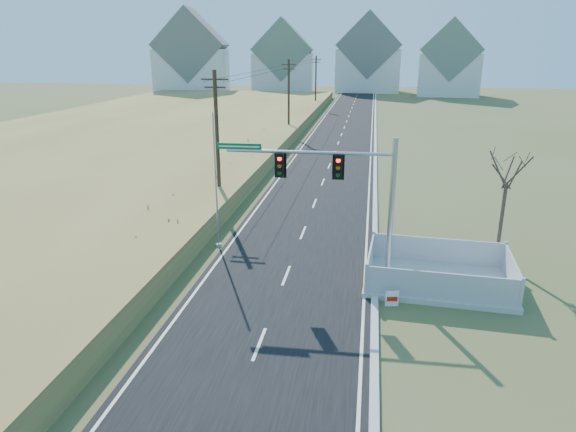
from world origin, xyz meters
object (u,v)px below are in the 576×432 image
object	(u,v)px
flagpole	(216,195)
bare_tree	(509,168)
open_sign	(392,299)
traffic_signal_mast	(351,191)
fence_enclosure	(438,278)

from	to	relation	value
flagpole	bare_tree	size ratio (longest dim) A/B	1.21
open_sign	flagpole	xyz separation A→B (m)	(-9.16, 5.51, 2.53)
traffic_signal_mast	bare_tree	bearing A→B (deg)	20.28
traffic_signal_mast	bare_tree	xyz separation A→B (m)	(7.38, 2.90, 0.71)
bare_tree	fence_enclosure	bearing A→B (deg)	-134.56
fence_enclosure	bare_tree	xyz separation A→B (m)	(3.27, 3.32, 4.55)
open_sign	flagpole	bearing A→B (deg)	137.79
traffic_signal_mast	fence_enclosure	distance (m)	5.64
open_sign	fence_enclosure	bearing A→B (deg)	38.57
open_sign	flagpole	distance (m)	10.98
traffic_signal_mast	open_sign	size ratio (longest dim) A/B	11.96
fence_enclosure	open_sign	distance (m)	3.32
fence_enclosure	bare_tree	size ratio (longest dim) A/B	1.14
fence_enclosure	bare_tree	distance (m)	6.51
traffic_signal_mast	open_sign	bearing A→B (deg)	-57.42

